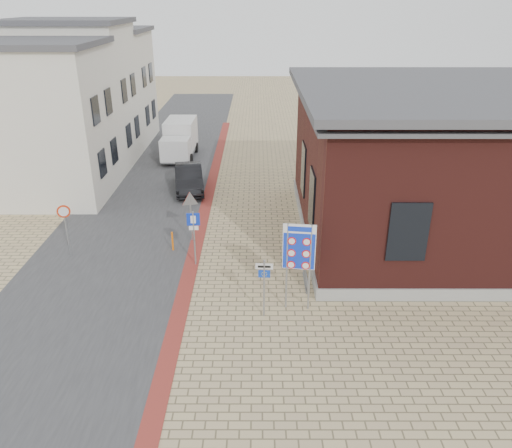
# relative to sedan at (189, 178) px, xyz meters

# --- Properties ---
(ground) EXTENTS (120.00, 120.00, 0.00)m
(ground) POSITION_rel_sedan_xyz_m (3.20, -12.74, -0.72)
(ground) COLOR tan
(ground) RESTS_ON ground
(road_strip) EXTENTS (7.00, 60.00, 0.02)m
(road_strip) POSITION_rel_sedan_xyz_m (-2.30, 2.26, -0.71)
(road_strip) COLOR #38383A
(road_strip) RESTS_ON ground
(curb_strip) EXTENTS (0.60, 40.00, 0.02)m
(curb_strip) POSITION_rel_sedan_xyz_m (1.20, -2.74, -0.71)
(curb_strip) COLOR maroon
(curb_strip) RESTS_ON ground
(brick_building) EXTENTS (13.00, 13.00, 6.80)m
(brick_building) POSITION_rel_sedan_xyz_m (12.19, -5.74, 2.76)
(brick_building) COLOR gray
(brick_building) RESTS_ON ground
(townhouse_near) EXTENTS (7.40, 6.40, 8.30)m
(townhouse_near) POSITION_rel_sedan_xyz_m (-7.79, -0.74, 3.45)
(townhouse_near) COLOR silver
(townhouse_near) RESTS_ON ground
(townhouse_mid) EXTENTS (7.40, 6.40, 9.10)m
(townhouse_mid) POSITION_rel_sedan_xyz_m (-7.79, 5.26, 3.84)
(townhouse_mid) COLOR silver
(townhouse_mid) RESTS_ON ground
(townhouse_far) EXTENTS (7.40, 6.40, 8.30)m
(townhouse_far) POSITION_rel_sedan_xyz_m (-7.79, 11.26, 3.45)
(townhouse_far) COLOR silver
(townhouse_far) RESTS_ON ground
(bike_rack) EXTENTS (0.08, 1.80, 0.60)m
(bike_rack) POSITION_rel_sedan_xyz_m (5.85, -10.54, -0.46)
(bike_rack) COLOR slate
(bike_rack) RESTS_ON ground
(sedan) EXTENTS (2.21, 4.57, 1.44)m
(sedan) POSITION_rel_sedan_xyz_m (0.00, 0.00, 0.00)
(sedan) COLOR black
(sedan) RESTS_ON ground
(box_truck) EXTENTS (2.15, 4.87, 2.53)m
(box_truck) POSITION_rel_sedan_xyz_m (-1.42, 6.52, 0.59)
(box_truck) COLOR slate
(box_truck) RESTS_ON ground
(border_sign) EXTENTS (1.13, 0.19, 3.31)m
(border_sign) POSITION_rel_sedan_xyz_m (5.39, -12.24, 1.68)
(border_sign) COLOR gray
(border_sign) RESTS_ON ground
(essen_sign) EXTENTS (0.59, 0.07, 2.20)m
(essen_sign) POSITION_rel_sedan_xyz_m (4.20, -12.71, 0.72)
(essen_sign) COLOR gray
(essen_sign) RESTS_ON ground
(parking_sign) EXTENTS (0.53, 0.07, 2.41)m
(parking_sign) POSITION_rel_sedan_xyz_m (1.38, -9.03, 0.91)
(parking_sign) COLOR gray
(parking_sign) RESTS_ON ground
(yield_sign) EXTENTS (0.82, 0.26, 2.34)m
(yield_sign) POSITION_rel_sedan_xyz_m (0.97, -6.74, 1.06)
(yield_sign) COLOR gray
(yield_sign) RESTS_ON ground
(speed_sign) EXTENTS (0.54, 0.21, 2.37)m
(speed_sign) POSITION_rel_sedan_xyz_m (-4.12, -8.24, 0.86)
(speed_sign) COLOR gray
(speed_sign) RESTS_ON ground
(bollard) EXTENTS (0.11, 0.11, 0.89)m
(bollard) POSITION_rel_sedan_xyz_m (0.24, -7.74, -0.28)
(bollard) COLOR orange
(bollard) RESTS_ON ground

